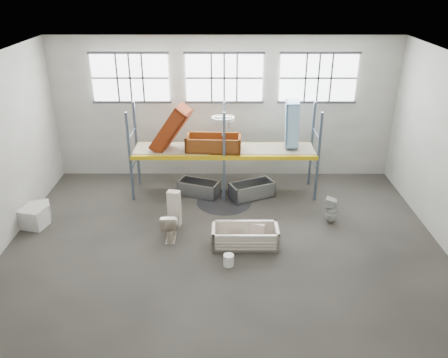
{
  "coord_description": "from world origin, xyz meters",
  "views": [
    {
      "loc": [
        0.02,
        -10.54,
        6.98
      ],
      "look_at": [
        0.0,
        1.5,
        1.4
      ],
      "focal_mm": 36.51,
      "sensor_mm": 36.0,
      "label": 1
    }
  ],
  "objects_px": {
    "blue_tub_upright": "(292,124)",
    "bucket": "(229,260)",
    "toilet_beige": "(170,225)",
    "toilet_white": "(332,210)",
    "bathtub_beige": "(245,236)",
    "cistern_tall": "(174,208)",
    "rust_tub_flat": "(213,143)",
    "steel_tub_left": "(199,188)",
    "steel_tub_right": "(252,190)",
    "carton_near": "(33,218)"
  },
  "relations": [
    {
      "from": "toilet_white",
      "to": "rust_tub_flat",
      "type": "relative_size",
      "value": 0.46
    },
    {
      "from": "steel_tub_left",
      "to": "steel_tub_right",
      "type": "xyz_separation_m",
      "value": [
        1.78,
        -0.18,
        0.02
      ]
    },
    {
      "from": "bathtub_beige",
      "to": "rust_tub_flat",
      "type": "distance_m",
      "value": 3.65
    },
    {
      "from": "rust_tub_flat",
      "to": "bucket",
      "type": "relative_size",
      "value": 5.66
    },
    {
      "from": "bathtub_beige",
      "to": "carton_near",
      "type": "xyz_separation_m",
      "value": [
        -6.21,
        0.96,
        0.03
      ]
    },
    {
      "from": "bathtub_beige",
      "to": "steel_tub_right",
      "type": "xyz_separation_m",
      "value": [
        0.34,
        2.88,
        -0.0
      ]
    },
    {
      "from": "bathtub_beige",
      "to": "toilet_white",
      "type": "bearing_deg",
      "value": 24.91
    },
    {
      "from": "cistern_tall",
      "to": "blue_tub_upright",
      "type": "distance_m",
      "value": 4.73
    },
    {
      "from": "toilet_beige",
      "to": "rust_tub_flat",
      "type": "xyz_separation_m",
      "value": [
        1.17,
        2.84,
        1.4
      ]
    },
    {
      "from": "bucket",
      "to": "carton_near",
      "type": "relative_size",
      "value": 0.46
    },
    {
      "from": "cistern_tall",
      "to": "rust_tub_flat",
      "type": "distance_m",
      "value": 2.71
    },
    {
      "from": "rust_tub_flat",
      "to": "bathtub_beige",
      "type": "bearing_deg",
      "value": -73.63
    },
    {
      "from": "cistern_tall",
      "to": "blue_tub_upright",
      "type": "xyz_separation_m",
      "value": [
        3.67,
        2.36,
        1.83
      ]
    },
    {
      "from": "steel_tub_left",
      "to": "steel_tub_right",
      "type": "height_order",
      "value": "steel_tub_right"
    },
    {
      "from": "toilet_white",
      "to": "cistern_tall",
      "type": "bearing_deg",
      "value": -68.62
    },
    {
      "from": "carton_near",
      "to": "steel_tub_left",
      "type": "bearing_deg",
      "value": 23.8
    },
    {
      "from": "steel_tub_right",
      "to": "carton_near",
      "type": "distance_m",
      "value": 6.83
    },
    {
      "from": "toilet_beige",
      "to": "rust_tub_flat",
      "type": "relative_size",
      "value": 0.47
    },
    {
      "from": "toilet_white",
      "to": "carton_near",
      "type": "distance_m",
      "value": 8.86
    },
    {
      "from": "toilet_white",
      "to": "blue_tub_upright",
      "type": "xyz_separation_m",
      "value": [
        -1.02,
        2.18,
        1.99
      ]
    },
    {
      "from": "cistern_tall",
      "to": "rust_tub_flat",
      "type": "bearing_deg",
      "value": 75.62
    },
    {
      "from": "cistern_tall",
      "to": "toilet_white",
      "type": "bearing_deg",
      "value": 15.74
    },
    {
      "from": "bathtub_beige",
      "to": "bucket",
      "type": "height_order",
      "value": "bathtub_beige"
    },
    {
      "from": "blue_tub_upright",
      "to": "carton_near",
      "type": "height_order",
      "value": "blue_tub_upright"
    },
    {
      "from": "toilet_beige",
      "to": "toilet_white",
      "type": "xyz_separation_m",
      "value": [
        4.74,
        0.9,
        -0.01
      ]
    },
    {
      "from": "blue_tub_upright",
      "to": "cistern_tall",
      "type": "bearing_deg",
      "value": -147.23
    },
    {
      "from": "toilet_white",
      "to": "bathtub_beige",
      "type": "bearing_deg",
      "value": -45.79
    },
    {
      "from": "blue_tub_upright",
      "to": "bucket",
      "type": "distance_m",
      "value": 5.36
    },
    {
      "from": "blue_tub_upright",
      "to": "bucket",
      "type": "height_order",
      "value": "blue_tub_upright"
    },
    {
      "from": "toilet_beige",
      "to": "bucket",
      "type": "distance_m",
      "value": 2.12
    },
    {
      "from": "bucket",
      "to": "toilet_beige",
      "type": "bearing_deg",
      "value": 141.19
    },
    {
      "from": "carton_near",
      "to": "toilet_beige",
      "type": "bearing_deg",
      "value": -8.63
    },
    {
      "from": "steel_tub_left",
      "to": "bucket",
      "type": "distance_m",
      "value": 4.17
    },
    {
      "from": "bathtub_beige",
      "to": "cistern_tall",
      "type": "relative_size",
      "value": 1.63
    },
    {
      "from": "bucket",
      "to": "steel_tub_left",
      "type": "bearing_deg",
      "value": 103.57
    },
    {
      "from": "rust_tub_flat",
      "to": "bucket",
      "type": "xyz_separation_m",
      "value": [
        0.47,
        -4.15,
        -1.66
      ]
    },
    {
      "from": "cistern_tall",
      "to": "rust_tub_flat",
      "type": "relative_size",
      "value": 0.63
    },
    {
      "from": "toilet_beige",
      "to": "carton_near",
      "type": "xyz_separation_m",
      "value": [
        -4.11,
        0.62,
        -0.12
      ]
    },
    {
      "from": "toilet_beige",
      "to": "toilet_white",
      "type": "bearing_deg",
      "value": -169.65
    },
    {
      "from": "bathtub_beige",
      "to": "toilet_white",
      "type": "relative_size",
      "value": 2.24
    },
    {
      "from": "cistern_tall",
      "to": "blue_tub_upright",
      "type": "relative_size",
      "value": 0.75
    },
    {
      "from": "blue_tub_upright",
      "to": "bucket",
      "type": "xyz_separation_m",
      "value": [
        -2.08,
        -4.4,
        -2.24
      ]
    },
    {
      "from": "bathtub_beige",
      "to": "bucket",
      "type": "relative_size",
      "value": 5.8
    },
    {
      "from": "bathtub_beige",
      "to": "blue_tub_upright",
      "type": "xyz_separation_m",
      "value": [
        1.62,
        3.41,
        2.13
      ]
    },
    {
      "from": "toilet_beige",
      "to": "carton_near",
      "type": "height_order",
      "value": "toilet_beige"
    },
    {
      "from": "toilet_white",
      "to": "blue_tub_upright",
      "type": "distance_m",
      "value": 3.12
    },
    {
      "from": "blue_tub_upright",
      "to": "bathtub_beige",
      "type": "bearing_deg",
      "value": -115.38
    },
    {
      "from": "rust_tub_flat",
      "to": "toilet_white",
      "type": "bearing_deg",
      "value": -28.4
    },
    {
      "from": "toilet_white",
      "to": "steel_tub_left",
      "type": "xyz_separation_m",
      "value": [
        -4.08,
        1.83,
        -0.16
      ]
    },
    {
      "from": "toilet_beige",
      "to": "steel_tub_left",
      "type": "xyz_separation_m",
      "value": [
        0.66,
        2.73,
        -0.17
      ]
    }
  ]
}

